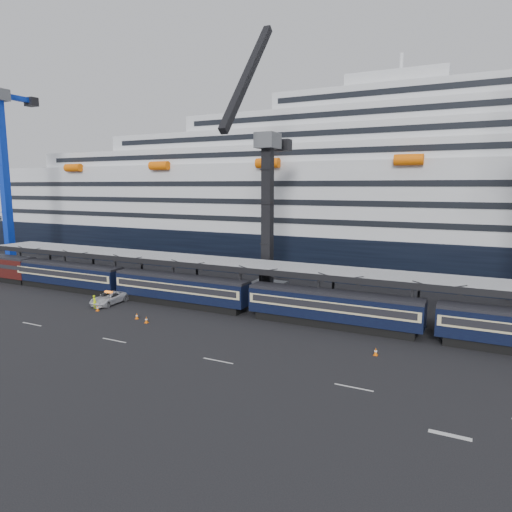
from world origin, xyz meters
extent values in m
plane|color=black|center=(0.00, 0.00, 0.00)|extent=(260.00, 260.00, 0.00)
cube|color=beige|center=(-38.00, -4.00, 0.01)|extent=(3.00, 0.15, 0.02)
cube|color=beige|center=(-26.00, -4.00, 0.01)|extent=(3.00, 0.15, 0.02)
cube|color=beige|center=(-14.00, -4.00, 0.01)|extent=(3.00, 0.15, 0.02)
cube|color=beige|center=(-2.00, -4.00, 0.01)|extent=(3.00, 0.15, 0.02)
cube|color=beige|center=(5.00, -8.00, 0.01)|extent=(2.50, 0.40, 0.02)
cube|color=black|center=(-48.00, 10.00, 0.45)|extent=(17.48, 2.40, 0.90)
cube|color=black|center=(-48.00, 10.00, 2.25)|extent=(19.00, 2.80, 2.70)
cube|color=beige|center=(-48.00, 10.00, 2.55)|extent=(18.62, 2.92, 1.05)
cube|color=black|center=(-48.00, 10.00, 2.60)|extent=(17.86, 2.98, 0.70)
cube|color=black|center=(-48.00, 10.00, 3.75)|extent=(19.00, 2.50, 0.35)
cube|color=black|center=(-28.00, 10.00, 0.45)|extent=(17.48, 2.40, 0.90)
cube|color=black|center=(-28.00, 10.00, 2.25)|extent=(19.00, 2.80, 2.70)
cube|color=beige|center=(-28.00, 10.00, 2.55)|extent=(18.62, 2.92, 1.05)
cube|color=black|center=(-28.00, 10.00, 2.60)|extent=(17.86, 2.98, 0.70)
cube|color=black|center=(-28.00, 10.00, 3.75)|extent=(19.00, 2.50, 0.35)
cube|color=black|center=(-8.00, 10.00, 0.45)|extent=(17.48, 2.40, 0.90)
cube|color=black|center=(-8.00, 10.00, 2.25)|extent=(19.00, 2.80, 2.70)
cube|color=beige|center=(-8.00, 10.00, 2.55)|extent=(18.62, 2.92, 1.05)
cube|color=black|center=(-8.00, 10.00, 2.60)|extent=(17.86, 2.98, 0.70)
cube|color=black|center=(-8.00, 10.00, 3.75)|extent=(19.00, 2.50, 0.35)
cube|color=gray|center=(0.00, 14.00, 5.40)|extent=(130.00, 6.00, 0.25)
cube|color=black|center=(0.00, 11.00, 5.10)|extent=(130.00, 0.25, 0.70)
cube|color=black|center=(0.00, 17.00, 5.10)|extent=(130.00, 0.25, 0.70)
cube|color=black|center=(-60.00, 11.20, 2.70)|extent=(0.25, 0.25, 5.40)
cube|color=black|center=(-60.00, 16.80, 2.70)|extent=(0.25, 0.25, 5.40)
cube|color=black|center=(-50.00, 11.20, 2.70)|extent=(0.25, 0.25, 5.40)
cube|color=black|center=(-50.00, 16.80, 2.70)|extent=(0.25, 0.25, 5.40)
cube|color=black|center=(-40.00, 11.20, 2.70)|extent=(0.25, 0.25, 5.40)
cube|color=black|center=(-40.00, 16.80, 2.70)|extent=(0.25, 0.25, 5.40)
cube|color=black|center=(-30.00, 11.20, 2.70)|extent=(0.25, 0.25, 5.40)
cube|color=black|center=(-30.00, 16.80, 2.70)|extent=(0.25, 0.25, 5.40)
cube|color=black|center=(-20.00, 11.20, 2.70)|extent=(0.25, 0.25, 5.40)
cube|color=black|center=(-20.00, 16.80, 2.70)|extent=(0.25, 0.25, 5.40)
cube|color=black|center=(-10.00, 11.20, 2.70)|extent=(0.25, 0.25, 5.40)
cube|color=black|center=(-10.00, 16.80, 2.70)|extent=(0.25, 0.25, 5.40)
cube|color=black|center=(0.00, 11.20, 2.70)|extent=(0.25, 0.25, 5.40)
cube|color=black|center=(0.00, 16.80, 2.70)|extent=(0.25, 0.25, 5.40)
cube|color=black|center=(0.00, 46.00, 3.50)|extent=(200.00, 28.00, 7.00)
cube|color=black|center=(-106.00, 46.00, 3.50)|extent=(16.17, 18.35, 7.00)
cube|color=silver|center=(0.00, 46.00, 13.00)|extent=(190.00, 26.88, 12.00)
cube|color=silver|center=(0.00, 46.00, 20.50)|extent=(160.00, 24.64, 3.00)
cube|color=black|center=(0.00, 33.63, 20.50)|extent=(153.60, 0.12, 0.90)
cube|color=silver|center=(0.00, 46.00, 23.50)|extent=(124.00, 21.84, 3.00)
cube|color=black|center=(0.00, 35.03, 23.50)|extent=(119.04, 0.12, 0.90)
cube|color=silver|center=(0.00, 46.00, 26.50)|extent=(90.00, 19.04, 3.00)
cube|color=black|center=(0.00, 36.43, 26.50)|extent=(86.40, 0.12, 0.90)
cube|color=silver|center=(0.00, 46.00, 29.50)|extent=(56.00, 16.24, 3.00)
cube|color=black|center=(0.00, 37.83, 29.50)|extent=(53.76, 0.12, 0.90)
cube|color=silver|center=(-8.00, 46.00, 32.00)|extent=(16.00, 12.00, 2.50)
cylinder|color=#FF6908|center=(-70.00, 31.96, 18.80)|extent=(4.00, 1.60, 1.60)
cylinder|color=#FF6908|center=(-48.00, 31.96, 18.80)|extent=(4.00, 1.60, 1.60)
cylinder|color=#FF6908|center=(-26.00, 31.96, 18.80)|extent=(4.00, 1.60, 1.60)
cylinder|color=#FF6908|center=(-4.00, 31.96, 18.80)|extent=(4.00, 1.60, 1.60)
cube|color=#46484D|center=(-72.00, 18.00, 1.00)|extent=(4.50, 4.50, 2.00)
cube|color=#0C2FB9|center=(-72.00, 18.00, 16.00)|extent=(1.30, 1.30, 28.00)
cube|color=#0C2FB9|center=(-72.00, 21.36, 31.00)|extent=(0.90, 6.72, 0.90)
cube|color=black|center=(-72.00, 24.72, 30.80)|extent=(2.20, 1.60, 1.60)
cube|color=#46484D|center=(-20.00, 19.00, 1.00)|extent=(4.50, 4.50, 2.00)
cube|color=black|center=(-20.00, 19.00, 11.00)|extent=(1.30, 1.30, 18.00)
cube|color=#46484D|center=(-20.00, 19.00, 21.00)|extent=(2.60, 3.20, 2.00)
cube|color=black|center=(-20.00, 13.21, 27.89)|extent=(0.90, 12.26, 14.37)
cube|color=black|center=(-20.00, 21.52, 21.00)|extent=(0.90, 5.04, 0.90)
cube|color=black|center=(-20.00, 24.04, 20.80)|extent=(2.20, 1.60, 1.60)
imported|color=silver|center=(-36.75, 6.41, 0.77)|extent=(2.91, 5.67, 1.53)
imported|color=#C8EE0C|center=(-36.66, 3.88, 0.86)|extent=(0.71, 0.56, 1.73)
cube|color=#FF6908|center=(-35.54, 3.24, 0.02)|extent=(0.37, 0.37, 0.04)
cone|color=#FF6908|center=(-35.54, 3.24, 0.39)|extent=(0.31, 0.31, 0.70)
cylinder|color=white|center=(-35.54, 3.24, 0.39)|extent=(0.26, 0.26, 0.12)
cube|color=#FF6908|center=(-28.96, 2.75, 0.02)|extent=(0.37, 0.37, 0.04)
cone|color=#FF6908|center=(-28.96, 2.75, 0.38)|extent=(0.31, 0.31, 0.69)
cylinder|color=white|center=(-28.96, 2.75, 0.38)|extent=(0.26, 0.26, 0.12)
cube|color=#FF6908|center=(-26.96, 2.02, 0.02)|extent=(0.38, 0.38, 0.04)
cone|color=#FF6908|center=(-26.96, 2.02, 0.40)|extent=(0.32, 0.32, 0.73)
cylinder|color=white|center=(-26.96, 2.02, 0.40)|extent=(0.27, 0.27, 0.12)
cube|color=#FF6908|center=(-1.93, 3.46, 0.02)|extent=(0.37, 0.37, 0.04)
cone|color=#FF6908|center=(-1.93, 3.46, 0.39)|extent=(0.31, 0.31, 0.71)
cylinder|color=white|center=(-1.93, 3.46, 0.39)|extent=(0.27, 0.27, 0.12)
camera|label=1|loc=(5.87, -36.56, 15.18)|focal=32.00mm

